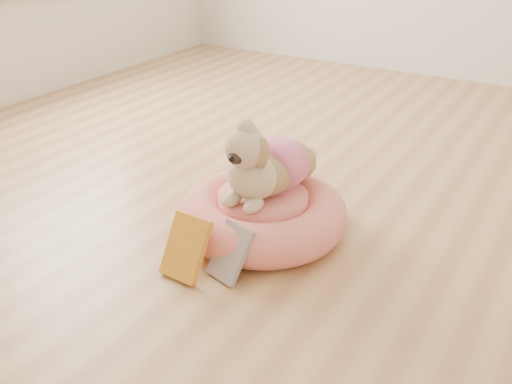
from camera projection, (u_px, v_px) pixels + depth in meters
The scene contains 5 objects.
floor at pixel (269, 189), 2.53m from camera, with size 4.50×4.50×0.00m, color #A97146.
pet_bed at pixel (263, 214), 2.16m from camera, with size 0.64×0.64×0.17m.
dog at pixel (265, 151), 2.06m from camera, with size 0.31×0.45×0.33m, color olive, non-canonical shape.
book_yellow at pixel (186, 248), 1.91m from camera, with size 0.14×0.03×0.22m, color gold.
book_white at pixel (230, 253), 1.91m from camera, with size 0.13×0.02×0.19m, color white.
Camera 1 is at (1.12, -1.97, 1.13)m, focal length 40.00 mm.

